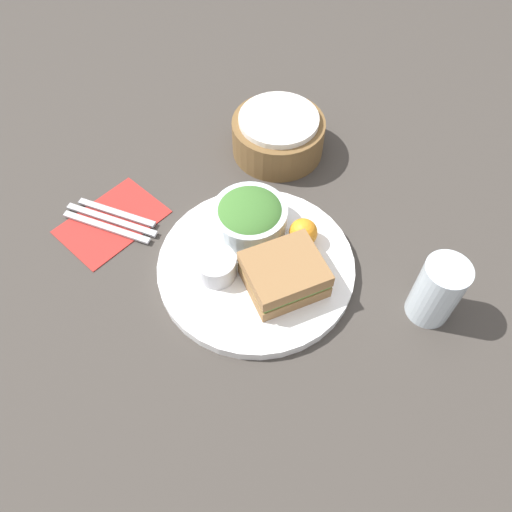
% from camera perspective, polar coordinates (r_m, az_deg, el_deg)
% --- Properties ---
extents(ground_plane, '(4.00, 4.00, 0.00)m').
position_cam_1_polar(ground_plane, '(0.85, 0.00, -1.52)').
color(ground_plane, '#3D3833').
extents(plate, '(0.33, 0.33, 0.02)m').
position_cam_1_polar(plate, '(0.84, 0.00, -1.16)').
color(plate, white).
rests_on(plate, ground_plane).
extents(sandwich, '(0.14, 0.15, 0.06)m').
position_cam_1_polar(sandwich, '(0.79, 3.26, -2.11)').
color(sandwich, olive).
rests_on(sandwich, plate).
extents(salad_bowl, '(0.13, 0.13, 0.06)m').
position_cam_1_polar(salad_bowl, '(0.85, -0.70, 4.60)').
color(salad_bowl, silver).
rests_on(salad_bowl, plate).
extents(dressing_cup, '(0.07, 0.07, 0.04)m').
position_cam_1_polar(dressing_cup, '(0.81, -4.55, -1.20)').
color(dressing_cup, '#B7B7BC').
rests_on(dressing_cup, plate).
extents(orange_wedge, '(0.05, 0.05, 0.05)m').
position_cam_1_polar(orange_wedge, '(0.84, 5.42, 2.69)').
color(orange_wedge, orange).
rests_on(orange_wedge, plate).
extents(drink_glass, '(0.07, 0.07, 0.12)m').
position_cam_1_polar(drink_glass, '(0.80, 20.01, -3.75)').
color(drink_glass, silver).
rests_on(drink_glass, ground_plane).
extents(bread_basket, '(0.18, 0.18, 0.08)m').
position_cam_1_polar(bread_basket, '(1.01, 2.54, 13.69)').
color(bread_basket, brown).
rests_on(bread_basket, ground_plane).
extents(napkin, '(0.13, 0.18, 0.00)m').
position_cam_1_polar(napkin, '(0.94, -16.13, 3.83)').
color(napkin, '#B22823').
rests_on(napkin, ground_plane).
extents(fork, '(0.17, 0.07, 0.01)m').
position_cam_1_polar(fork, '(0.93, -16.75, 3.18)').
color(fork, '#B2B2B7').
rests_on(fork, napkin).
extents(knife, '(0.17, 0.08, 0.01)m').
position_cam_1_polar(knife, '(0.94, -16.20, 4.00)').
color(knife, '#B2B2B7').
rests_on(knife, napkin).
extents(spoon, '(0.15, 0.07, 0.01)m').
position_cam_1_polar(spoon, '(0.95, -15.65, 4.80)').
color(spoon, '#B2B2B7').
rests_on(spoon, napkin).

